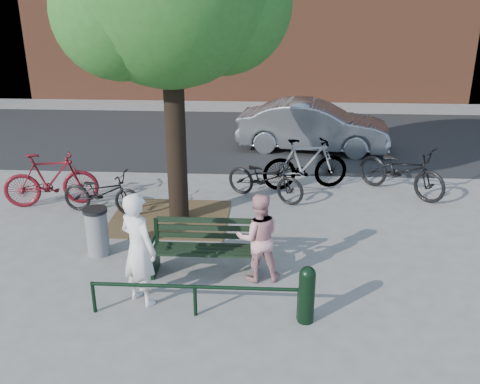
# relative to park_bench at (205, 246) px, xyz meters

# --- Properties ---
(ground) EXTENTS (90.00, 90.00, 0.00)m
(ground) POSITION_rel_park_bench_xyz_m (0.00, -0.08, -0.48)
(ground) COLOR gray
(ground) RESTS_ON ground
(dirt_pit) EXTENTS (2.40, 2.00, 0.02)m
(dirt_pit) POSITION_rel_park_bench_xyz_m (-1.00, 2.12, -0.47)
(dirt_pit) COLOR brown
(dirt_pit) RESTS_ON ground
(road) EXTENTS (40.00, 7.00, 0.01)m
(road) POSITION_rel_park_bench_xyz_m (0.00, 8.42, -0.47)
(road) COLOR black
(road) RESTS_ON ground
(park_bench) EXTENTS (1.74, 0.54, 0.97)m
(park_bench) POSITION_rel_park_bench_xyz_m (0.00, 0.00, 0.00)
(park_bench) COLOR black
(park_bench) RESTS_ON ground
(guard_railing) EXTENTS (3.06, 0.06, 0.51)m
(guard_railing) POSITION_rel_park_bench_xyz_m (0.00, -1.28, -0.08)
(guard_railing) COLOR black
(guard_railing) RESTS_ON ground
(person_left) EXTENTS (0.77, 0.72, 1.78)m
(person_left) POSITION_rel_park_bench_xyz_m (-0.87, -0.95, 0.41)
(person_left) COLOR silver
(person_left) RESTS_ON ground
(person_right) EXTENTS (0.80, 0.67, 1.49)m
(person_right) POSITION_rel_park_bench_xyz_m (0.88, -0.17, 0.27)
(person_right) COLOR #D59292
(person_right) RESTS_ON ground
(bollard) EXTENTS (0.24, 0.24, 0.88)m
(bollard) POSITION_rel_park_bench_xyz_m (1.60, -1.33, -0.01)
(bollard) COLOR black
(bollard) RESTS_ON ground
(litter_bin) EXTENTS (0.43, 0.43, 0.88)m
(litter_bin) POSITION_rel_park_bench_xyz_m (-1.99, 0.52, -0.03)
(litter_bin) COLOR gray
(litter_bin) RESTS_ON ground
(bicycle_a) EXTENTS (1.82, 0.86, 0.92)m
(bicycle_a) POSITION_rel_park_bench_xyz_m (-2.45, 2.35, -0.02)
(bicycle_a) COLOR black
(bicycle_a) RESTS_ON ground
(bicycle_b) EXTENTS (2.06, 1.03, 1.19)m
(bicycle_b) POSITION_rel_park_bench_xyz_m (-3.67, 2.68, 0.12)
(bicycle_b) COLOR #570C12
(bicycle_b) RESTS_ON ground
(bicycle_c) EXTENTS (1.99, 1.48, 1.00)m
(bicycle_c) POSITION_rel_park_bench_xyz_m (0.95, 3.32, 0.02)
(bicycle_c) COLOR black
(bicycle_c) RESTS_ON ground
(bicycle_d) EXTENTS (2.11, 1.00, 1.22)m
(bicycle_d) POSITION_rel_park_bench_xyz_m (1.88, 4.03, 0.13)
(bicycle_d) COLOR gray
(bicycle_d) RESTS_ON ground
(bicycle_e) EXTENTS (2.13, 2.05, 1.15)m
(bicycle_e) POSITION_rel_park_bench_xyz_m (4.04, 3.83, 0.10)
(bicycle_e) COLOR black
(bicycle_e) RESTS_ON ground
(parked_car) EXTENTS (4.47, 2.11, 1.42)m
(parked_car) POSITION_rel_park_bench_xyz_m (2.28, 7.21, 0.23)
(parked_car) COLOR gray
(parked_car) RESTS_ON ground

